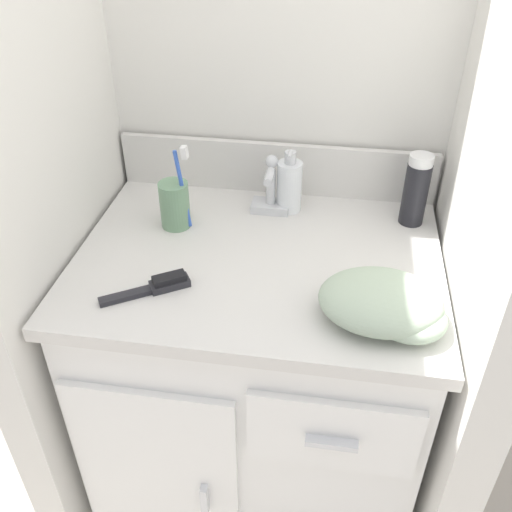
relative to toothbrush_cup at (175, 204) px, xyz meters
The scene contains 12 objects.
ground_plane 0.90m from the toothbrush_cup, 23.83° to the right, with size 6.00×6.00×0.00m, color #ADA393.
wall_back 0.40m from the toothbrush_cup, 51.24° to the left, with size 0.96×0.08×2.20m, color silver.
wall_left 0.34m from the toothbrush_cup, 159.04° to the right, with size 0.08×0.67×2.20m, color silver.
wall_right 0.69m from the toothbrush_cup, ahead, with size 0.08×0.67×2.20m, color silver.
vanity 0.50m from the toothbrush_cup, 24.81° to the right, with size 0.78×0.61×0.81m.
backsplash 0.28m from the toothbrush_cup, 43.73° to the left, with size 0.78×0.02×0.13m.
sink_faucet 0.23m from the toothbrush_cup, 26.01° to the left, with size 0.09×0.09×0.14m.
toothbrush_cup is the anchor object (origin of this frame).
soap_dispenser 0.27m from the toothbrush_cup, 24.35° to the left, with size 0.06×0.06×0.16m.
shaving_cream_can 0.54m from the toothbrush_cup, 10.63° to the left, with size 0.06×0.06×0.17m.
hairbrush 0.24m from the toothbrush_cup, 83.62° to the right, with size 0.17×0.12×0.03m.
hand_towel 0.53m from the toothbrush_cup, 28.63° to the right, with size 0.23×0.18×0.08m.
Camera 1 is at (0.15, -0.98, 1.52)m, focal length 40.00 mm.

